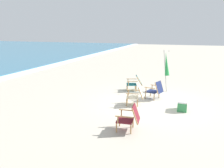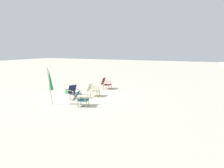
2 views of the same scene
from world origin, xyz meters
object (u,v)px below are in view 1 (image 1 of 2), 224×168
object	(u,v)px
cooler_box	(182,105)
beach_chair_back_right	(155,90)
beach_chair_back_left	(136,95)
beach_chair_front_right	(135,82)
beach_chair_far_center	(130,117)
umbrella_furled_green	(166,64)

from	to	relation	value
cooler_box	beach_chair_back_right	bearing A→B (deg)	46.50
beach_chair_back_right	beach_chair_back_left	size ratio (longest dim) A/B	1.02
beach_chair_front_right	beach_chair_far_center	size ratio (longest dim) A/B	1.11
beach_chair_back_left	umbrella_furled_green	world-z (taller)	umbrella_furled_green
beach_chair_far_center	cooler_box	bearing A→B (deg)	-32.23
beach_chair_back_right	beach_chair_far_center	size ratio (longest dim) A/B	1.02
beach_chair_front_right	beach_chair_far_center	world-z (taller)	beach_chair_far_center
beach_chair_front_right	beach_chair_back_left	distance (m)	2.19
umbrella_furled_green	beach_chair_far_center	bearing A→B (deg)	173.68
beach_chair_front_right	beach_chair_back_right	distance (m)	1.60
umbrella_furled_green	cooler_box	bearing A→B (deg)	-161.59
beach_chair_front_right	beach_chair_far_center	bearing A→B (deg)	-168.82
beach_chair_back_right	beach_chair_far_center	xyz separation A→B (m)	(-3.43, 0.29, -0.00)
beach_chair_back_right	beach_chair_far_center	world-z (taller)	same
umbrella_furled_green	beach_chair_back_left	bearing A→B (deg)	160.99
umbrella_furled_green	cooler_box	distance (m)	3.08
beach_chair_back_left	beach_chair_back_right	bearing A→B (deg)	-31.61
beach_chair_front_right	cooler_box	size ratio (longest dim) A/B	1.86
beach_chair_far_center	beach_chair_front_right	bearing A→B (deg)	11.18
beach_chair_far_center	cooler_box	distance (m)	2.75
beach_chair_far_center	beach_chair_back_left	distance (m)	2.42
beach_chair_back_right	beach_chair_far_center	bearing A→B (deg)	175.23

